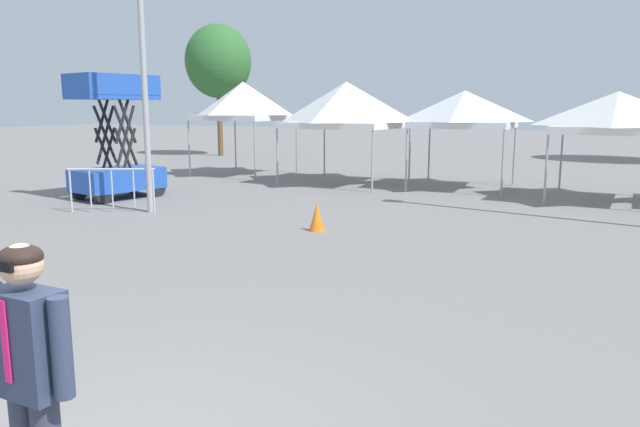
{
  "coord_description": "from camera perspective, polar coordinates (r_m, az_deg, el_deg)",
  "views": [
    {
      "loc": [
        2.83,
        -2.92,
        2.49
      ],
      "look_at": [
        0.04,
        3.27,
        1.3
      ],
      "focal_mm": 33.63,
      "sensor_mm": 36.0,
      "label": 1
    }
  ],
  "objects": [
    {
      "name": "person_foreground",
      "position": [
        3.81,
        -25.82,
        -13.6
      ],
      "size": [
        0.65,
        0.27,
        1.78
      ],
      "color": "#33384C",
      "rests_on": "ground"
    },
    {
      "name": "scissor_lift",
      "position": [
        17.71,
        -18.78,
        4.84
      ],
      "size": [
        1.92,
        2.57,
        3.4
      ],
      "color": "black",
      "rests_on": "ground"
    },
    {
      "name": "tree_behind_tents_right",
      "position": [
        32.69,
        -9.66,
        14.06
      ],
      "size": [
        3.45,
        3.45,
        6.81
      ],
      "color": "brown",
      "rests_on": "ground"
    },
    {
      "name": "light_pole_near_lift",
      "position": [
        15.11,
        -16.66,
        17.26
      ],
      "size": [
        0.36,
        0.36,
        7.91
      ],
      "color": "#9E9EA3",
      "rests_on": "ground"
    },
    {
      "name": "crowd_barrier_mid_lot",
      "position": [
        15.34,
        -19.21,
        2.9
      ],
      "size": [
        1.91,
        0.96,
        1.08
      ],
      "color": "#B7BABF",
      "rests_on": "ground"
    },
    {
      "name": "traffic_cone_lot_center",
      "position": [
        12.31,
        -0.3,
        -0.33
      ],
      "size": [
        0.32,
        0.32,
        0.59
      ],
      "primitive_type": "cone",
      "color": "orange",
      "rests_on": "ground"
    },
    {
      "name": "canopy_tent_behind_right",
      "position": [
        20.12,
        2.5,
        10.29
      ],
      "size": [
        3.7,
        3.7,
        3.36
      ],
      "color": "#9E9EA3",
      "rests_on": "ground"
    },
    {
      "name": "canopy_tent_behind_center",
      "position": [
        22.9,
        -7.31,
        10.56
      ],
      "size": [
        3.21,
        3.21,
        3.47
      ],
      "color": "#9E9EA3",
      "rests_on": "ground"
    },
    {
      "name": "canopy_tent_right_of_center",
      "position": [
        17.84,
        26.43,
        8.6
      ],
      "size": [
        3.33,
        3.33,
        2.94
      ],
      "color": "#9E9EA3",
      "rests_on": "ground"
    },
    {
      "name": "canopy_tent_far_right",
      "position": [
        19.25,
        13.57,
        9.61
      ],
      "size": [
        2.95,
        2.95,
        3.03
      ],
      "color": "#9E9EA3",
      "rests_on": "ground"
    }
  ]
}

